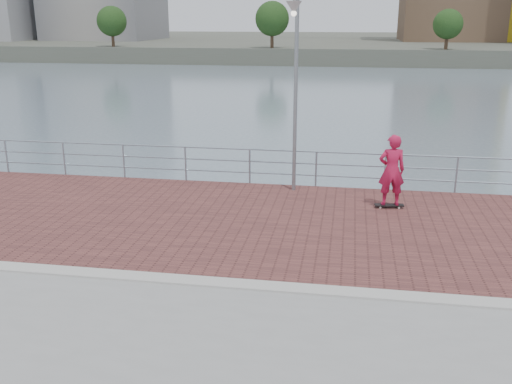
# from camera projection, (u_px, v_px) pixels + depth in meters

# --- Properties ---
(water) EXTENTS (400.00, 400.00, 0.00)m
(water) POSITION_uv_depth(u_px,v_px,m) (240.00, 374.00, 11.65)
(water) COLOR slate
(water) RESTS_ON ground
(brick_lane) EXTENTS (40.00, 6.80, 0.02)m
(brick_lane) POSITION_uv_depth(u_px,v_px,m) (266.00, 222.00, 14.45)
(brick_lane) COLOR brown
(brick_lane) RESTS_ON seawall
(curb) EXTENTS (40.00, 0.40, 0.06)m
(curb) POSITION_uv_depth(u_px,v_px,m) (239.00, 284.00, 11.05)
(curb) COLOR #B7B5AD
(curb) RESTS_ON seawall
(far_shore) EXTENTS (320.00, 95.00, 2.50)m
(far_shore) POSITION_uv_depth(u_px,v_px,m) (344.00, 43.00, 126.76)
(far_shore) COLOR #4C5142
(far_shore) RESTS_ON ground
(guardrail) EXTENTS (39.06, 0.06, 1.13)m
(guardrail) POSITION_uv_depth(u_px,v_px,m) (283.00, 164.00, 17.45)
(guardrail) COLOR #8C9EA8
(guardrail) RESTS_ON brick_lane
(street_lamp) EXTENTS (0.41, 1.20, 5.68)m
(street_lamp) POSITION_uv_depth(u_px,v_px,m) (295.00, 54.00, 15.54)
(street_lamp) COLOR gray
(street_lamp) RESTS_ON brick_lane
(skateboard) EXTENTS (0.80, 0.31, 0.09)m
(skateboard) POSITION_uv_depth(u_px,v_px,m) (389.00, 205.00, 15.50)
(skateboard) COLOR black
(skateboard) RESTS_ON brick_lane
(skateboarder) EXTENTS (0.76, 0.56, 1.94)m
(skateboarder) POSITION_uv_depth(u_px,v_px,m) (392.00, 170.00, 15.21)
(skateboarder) COLOR #C21943
(skateboarder) RESTS_ON skateboard
(shoreline_trees) EXTENTS (170.16, 5.18, 6.91)m
(shoreline_trees) POSITION_uv_depth(u_px,v_px,m) (481.00, 20.00, 79.29)
(shoreline_trees) COLOR #473323
(shoreline_trees) RESTS_ON far_shore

